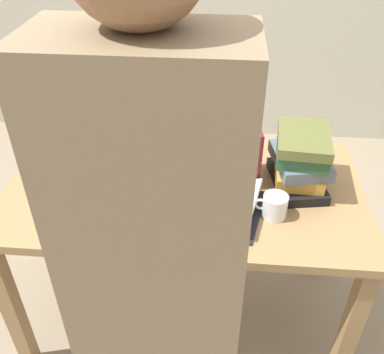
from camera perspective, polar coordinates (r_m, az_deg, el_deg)
name	(u,v)px	position (r m, az deg, el deg)	size (l,w,h in m)	color
ground_plane	(185,310)	(2.24, -0.91, -17.25)	(12.00, 12.00, 0.00)	gray
reading_desk	(184,206)	(1.75, -1.12, -3.92)	(1.41, 0.77, 0.77)	#937047
open_book	(197,201)	(1.58, 0.71, -3.20)	(0.52, 0.39, 0.07)	black
book_stack_tall	(300,160)	(1.68, 14.22, 2.21)	(0.23, 0.31, 0.23)	black
book_standing_upright	(253,153)	(1.68, 8.11, 3.22)	(0.06, 0.17, 0.24)	maroon
reading_lamp	(43,82)	(1.80, -19.20, 11.90)	(0.13, 0.13, 0.47)	#ADADB2
coffee_mug	(274,206)	(1.55, 10.93, -3.82)	(0.12, 0.09, 0.09)	white
pencil	(181,236)	(1.46, -1.54, -7.92)	(0.06, 0.16, 0.01)	gold
person_reader	(160,325)	(1.08, -4.28, -19.13)	(0.36, 0.23, 1.80)	#2D3342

